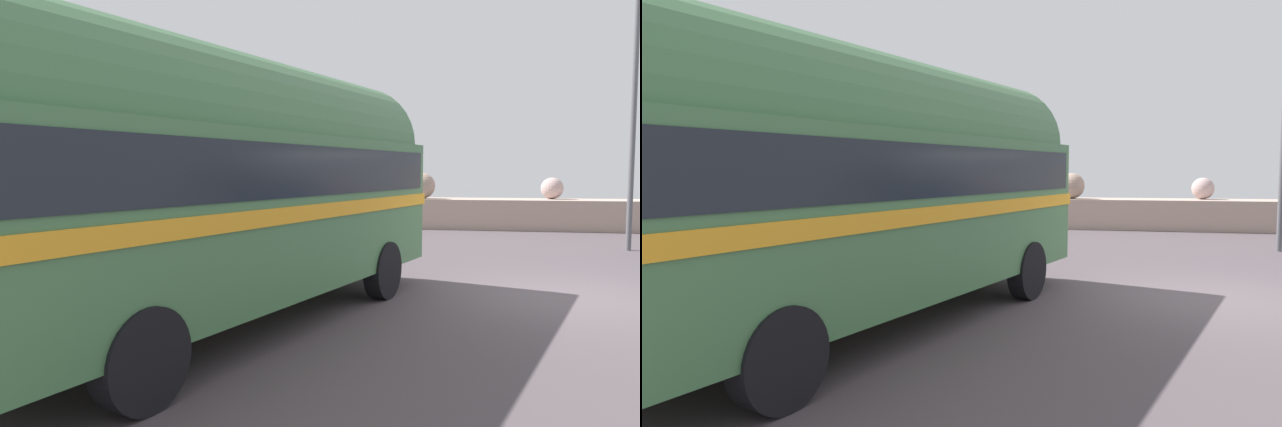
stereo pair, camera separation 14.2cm
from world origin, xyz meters
TOP-DOWN VIEW (x-y plane):
  - ground at (0.00, 0.00)m, footprint 32.00×26.00m
  - breakwater at (-0.06, 11.82)m, footprint 31.36×2.21m
  - vintage_coach at (-4.96, -2.65)m, footprint 5.15×8.89m
  - lamp_post at (3.08, 6.38)m, footprint 1.28×0.25m

SIDE VIEW (x-z plane):
  - ground at x=0.00m, z-range 0.00..0.02m
  - breakwater at x=-0.06m, z-range -0.50..1.82m
  - vintage_coach at x=-4.96m, z-range 0.20..3.90m
  - lamp_post at x=3.08m, z-range 0.42..7.64m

